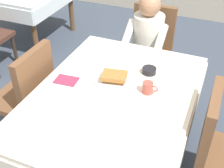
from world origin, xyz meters
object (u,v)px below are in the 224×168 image
(chair_left_side, at_px, (28,92))
(spoon_near_edge, at_px, (104,106))
(plate_breakfast, at_px, (113,81))
(cup_coffee, at_px, (148,88))
(chair_diner, at_px, (150,45))
(chair_right_side, at_px, (220,146))
(knife_right_of_plate, at_px, (136,89))
(bowl_butter, at_px, (149,71))
(fork_left_of_plate, at_px, (89,77))
(dining_table_main, at_px, (114,103))
(syrup_pitcher, at_px, (91,60))
(breakfast_stack, at_px, (114,77))
(diner_person, at_px, (147,40))

(chair_left_side, xyz_separation_m, spoon_near_edge, (0.76, -0.15, 0.21))
(plate_breakfast, distance_m, cup_coffee, 0.28)
(spoon_near_edge, bearing_deg, chair_diner, 94.02)
(spoon_near_edge, bearing_deg, chair_left_side, 170.56)
(chair_right_side, distance_m, knife_right_of_plate, 0.68)
(cup_coffee, distance_m, spoon_near_edge, 0.34)
(spoon_near_edge, bearing_deg, cup_coffee, 49.95)
(chair_left_side, distance_m, cup_coffee, 1.03)
(bowl_butter, height_order, fork_left_of_plate, bowl_butter)
(chair_diner, distance_m, chair_right_side, 1.44)
(chair_diner, xyz_separation_m, chair_right_side, (0.83, -1.17, 0.00))
(bowl_butter, height_order, knife_right_of_plate, bowl_butter)
(fork_left_of_plate, bearing_deg, dining_table_main, -116.46)
(chair_right_side, bearing_deg, bowl_butter, -119.58)
(bowl_butter, bearing_deg, chair_diner, 104.88)
(cup_coffee, relative_size, knife_right_of_plate, 0.57)
(bowl_butter, distance_m, syrup_pitcher, 0.48)
(syrup_pitcher, bearing_deg, fork_left_of_plate, -69.03)
(chair_left_side, bearing_deg, knife_right_of_plate, -82.98)
(breakfast_stack, xyz_separation_m, bowl_butter, (0.21, 0.21, -0.03))
(chair_diner, relative_size, cup_coffee, 8.23)
(breakfast_stack, distance_m, bowl_butter, 0.30)
(dining_table_main, relative_size, knife_right_of_plate, 7.62)
(dining_table_main, bearing_deg, knife_right_of_plate, 40.02)
(chair_right_side, height_order, syrup_pitcher, chair_right_side)
(fork_left_of_plate, bearing_deg, plate_breakfast, -86.26)
(chair_right_side, relative_size, spoon_near_edge, 6.20)
(spoon_near_edge, bearing_deg, fork_left_of_plate, 134.06)
(chair_right_side, relative_size, plate_breakfast, 3.32)
(chair_left_side, bearing_deg, spoon_near_edge, -101.17)
(diner_person, bearing_deg, chair_left_side, 55.06)
(diner_person, bearing_deg, syrup_pitcher, 70.05)
(plate_breakfast, bearing_deg, spoon_near_edge, -80.28)
(chair_diner, bearing_deg, bowl_butter, 104.88)
(chair_left_side, height_order, breakfast_stack, chair_left_side)
(chair_left_side, relative_size, chair_right_side, 1.00)
(chair_diner, relative_size, bowl_butter, 8.45)
(diner_person, distance_m, fork_left_of_plate, 0.92)
(chair_diner, bearing_deg, syrup_pitcher, 73.42)
(cup_coffee, bearing_deg, plate_breakfast, 174.50)
(knife_right_of_plate, bearing_deg, cup_coffee, -98.00)
(plate_breakfast, bearing_deg, dining_table_main, -66.30)
(dining_table_main, relative_size, bowl_butter, 13.85)
(knife_right_of_plate, bearing_deg, breakfast_stack, 79.17)
(breakfast_stack, distance_m, syrup_pitcher, 0.32)
(chair_diner, relative_size, diner_person, 0.83)
(diner_person, relative_size, bowl_butter, 10.18)
(chair_right_side, bearing_deg, knife_right_of_plate, -99.89)
(chair_right_side, xyz_separation_m, syrup_pitcher, (-1.09, 0.30, 0.25))
(chair_diner, distance_m, syrup_pitcher, 0.94)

